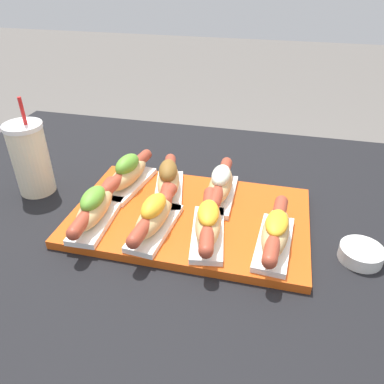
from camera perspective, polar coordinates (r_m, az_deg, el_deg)
patio_table at (r=1.08m, az=1.69°, el=-18.81°), size 1.44×0.93×0.72m
serving_tray at (r=0.79m, az=-0.34°, el=-3.75°), size 0.49×0.31×0.02m
hot_dog_0 at (r=0.77m, az=-14.63°, el=-2.37°), size 0.07×0.21×0.07m
hot_dog_1 at (r=0.72m, az=-5.78°, el=-3.61°), size 0.07×0.20×0.07m
hot_dog_2 at (r=0.71m, az=2.47°, el=-4.64°), size 0.09×0.20×0.07m
hot_dog_3 at (r=0.70m, az=12.60°, el=-5.96°), size 0.07×0.21×0.07m
hot_dog_4 at (r=0.87m, az=-9.70°, el=2.82°), size 0.08×0.20×0.08m
hot_dog_5 at (r=0.83m, az=-3.62°, el=1.82°), size 0.10×0.20×0.08m
hot_dog_6 at (r=0.82m, az=4.39°, el=1.16°), size 0.06×0.21×0.07m
sauce_bowl at (r=0.76m, az=24.38°, el=-8.47°), size 0.08×0.08×0.03m
drink_cup at (r=0.93m, az=-23.36°, el=4.69°), size 0.08×0.08×0.23m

